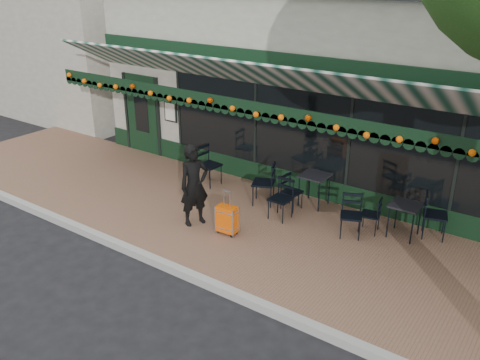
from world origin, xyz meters
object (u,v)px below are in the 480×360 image
Objects in this scene: cafe_table_a at (406,207)px; cafe_table_b at (315,178)px; chair_b_right at (292,192)px; chair_b_front at (281,199)px; woman at (194,185)px; suitcase at (227,219)px; chair_solo at (209,166)px; chair_a_right at (435,215)px; chair_b_left at (264,183)px; chair_a_front at (351,216)px; chair_a_left at (370,215)px.

cafe_table_a is 0.95× the size of cafe_table_b.
chair_b_front is at bearing -170.47° from chair_b_right.
suitcase is (0.81, 0.01, -0.54)m from woman.
cafe_table_a is at bearing 28.69° from suitcase.
chair_b_right is at bearing -175.05° from cafe_table_a.
chair_b_front is at bearing -23.74° from woman.
cafe_table_b is 1.05m from chair_b_front.
chair_solo is (-1.82, 1.74, 0.18)m from suitcase.
chair_a_right is 3.61m from chair_b_left.
chair_a_right is 1.63m from chair_a_front.
chair_b_right is at bearing -123.03° from cafe_table_b.
chair_a_front is at bearing 60.45° from chair_b_left.
cafe_table_b is 0.75× the size of chair_solo.
chair_solo reaches higher than cafe_table_b.
chair_a_right is (0.50, 0.31, -0.16)m from cafe_table_a.
chair_a_front is 1.59m from chair_b_right.
cafe_table_b is at bearing 173.10° from cafe_table_a.
chair_b_left is at bearing 91.12° from suitcase.
chair_a_left is at bearing 69.89° from chair_b_left.
chair_solo is (-3.85, 0.42, 0.06)m from chair_a_front.
chair_b_front is at bearing -98.57° from chair_solo.
chair_b_right is 2.31m from chair_solo.
suitcase is 4.06m from chair_a_right.
cafe_table_a is 3.08m from chair_b_left.
chair_a_left is (1.50, -0.47, -0.28)m from cafe_table_b.
chair_b_front is (-0.27, -0.99, -0.22)m from cafe_table_b.
chair_b_left is at bearing 149.68° from chair_a_front.
chair_a_right is at bearing 1.32° from cafe_table_b.
chair_a_front is 1.08× the size of chair_b_right.
woman is 1.83m from chair_b_front.
chair_b_front is (-2.87, -1.05, -0.02)m from chair_a_right.
cafe_table_a is 0.81× the size of chair_a_front.
suitcase is 2.85m from chair_a_left.
cafe_table_a is 0.79× the size of chair_b_front.
cafe_table_b is (0.79, 2.17, 0.34)m from suitcase.
chair_a_right is at bearing 77.60° from chair_b_left.
chair_b_left is 0.81m from chair_b_front.
cafe_table_a is 0.71× the size of chair_b_left.
chair_b_right is 0.53m from chair_b_front.
chair_b_left is at bearing -148.83° from cafe_table_b.
cafe_table_b is at bearing -117.53° from chair_a_left.
suitcase reaches higher than cafe_table_b.
cafe_table_a is 2.12m from cafe_table_b.
woman is 1.77m from chair_b_left.
woman is 3.17m from chair_a_front.
chair_a_right reaches higher than chair_a_front.
woman is 3.57m from chair_a_left.
chair_a_left is 4.11m from chair_solo.
chair_a_left is 0.77× the size of chair_solo.
chair_a_front reaches higher than chair_a_left.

